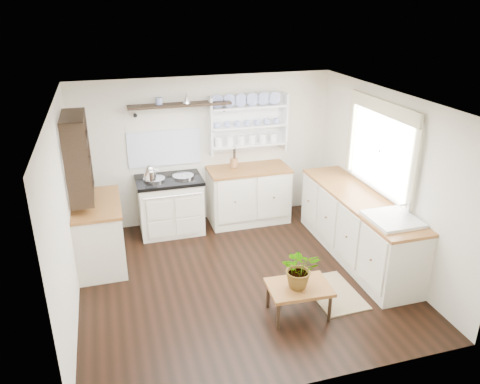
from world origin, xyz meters
name	(u,v)px	position (x,y,z in m)	size (l,w,h in m)	color
floor	(241,278)	(0.00, 0.00, 0.00)	(4.00, 3.80, 0.01)	black
wall_back	(206,150)	(0.00, 1.90, 1.15)	(4.00, 0.02, 2.30)	beige
wall_right	(387,180)	(2.00, 0.00, 1.15)	(0.02, 3.80, 2.30)	beige
wall_left	(65,217)	(-2.00, 0.00, 1.15)	(0.02, 3.80, 2.30)	beige
ceiling	(241,101)	(0.00, 0.00, 2.30)	(4.00, 3.80, 0.01)	white
window	(381,146)	(1.95, 0.15, 1.56)	(0.08, 1.55, 1.22)	white
aga_cooker	(171,205)	(-0.65, 1.57, 0.44)	(0.97, 0.68, 0.90)	beige
back_cabinets	(248,194)	(0.60, 1.60, 0.46)	(1.27, 0.63, 0.90)	silver
right_cabinets	(357,226)	(1.70, 0.10, 0.46)	(0.62, 2.43, 0.90)	silver
belfast_sink	(391,228)	(1.70, -0.65, 0.80)	(0.55, 0.60, 0.45)	white
left_cabinets	(100,232)	(-1.70, 0.90, 0.46)	(0.62, 1.13, 0.90)	silver
plate_rack	(247,123)	(0.65, 1.86, 1.56)	(1.20, 0.22, 0.90)	white
high_shelf	(180,105)	(-0.40, 1.78, 1.91)	(1.50, 0.29, 0.16)	black
left_shelving	(78,156)	(-1.84, 0.90, 1.55)	(0.28, 0.80, 1.05)	black
kettle	(150,173)	(-0.93, 1.45, 1.04)	(0.17, 0.17, 0.21)	silver
utensil_crock	(234,163)	(0.39, 1.68, 0.98)	(0.12, 0.12, 0.14)	#9D6739
center_table	(299,289)	(0.42, -0.90, 0.33)	(0.72, 0.53, 0.38)	brown
potted_plant	(300,268)	(0.42, -0.90, 0.61)	(0.42, 0.36, 0.47)	#3F7233
floor_rug	(334,293)	(1.00, -0.65, 0.01)	(0.55, 0.85, 0.02)	olive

